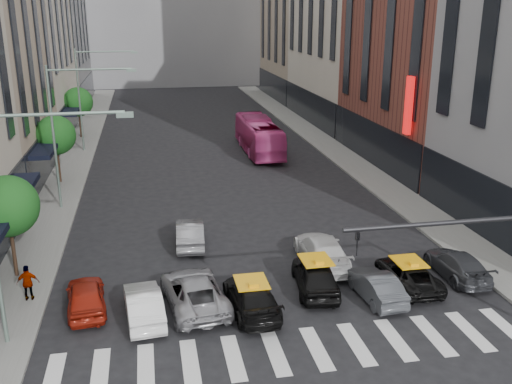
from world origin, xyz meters
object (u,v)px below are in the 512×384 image
streetlamp_mid (68,118)px  bus (259,136)px  pedestrian_far (28,283)px  car_red (86,296)px  taxi_left (251,297)px  car_white_front (144,304)px  streetlamp_near (15,198)px  streetlamp_far (89,86)px  taxi_center (315,275)px

streetlamp_mid → bus: bearing=41.0°
pedestrian_far → car_red: bearing=153.9°
taxi_left → bus: (5.85, 27.90, 0.87)m
car_white_front → streetlamp_mid: bearing=-79.7°
car_red → taxi_left: car_red is taller
streetlamp_mid → car_white_front: streetlamp_mid is taller
streetlamp_near → bus: streetlamp_near is taller
streetlamp_mid → streetlamp_far: 16.00m
car_red → bus: 29.45m
streetlamp_near → streetlamp_mid: size_ratio=1.00×
streetlamp_mid → pedestrian_far: (-0.70, -12.66, -4.94)m
taxi_left → taxi_center: 3.46m
streetlamp_near → taxi_center: bearing=9.9°
taxi_center → pedestrian_far: size_ratio=2.71×
car_white_front → bus: bearing=-116.0°
car_red → bus: (12.78, 26.52, 0.87)m
car_red → car_white_front: car_white_front is taller
car_white_front → taxi_center: bearing=-177.3°
taxi_left → streetlamp_far: bearing=-77.2°
streetlamp_far → taxi_left: streetlamp_far is taller
car_white_front → taxi_center: size_ratio=0.93×
streetlamp_far → taxi_center: (11.94, -29.92, -5.16)m
pedestrian_far → streetlamp_far: bearing=-92.7°
car_white_front → pedestrian_far: 5.47m
streetlamp_mid → car_white_front: 16.46m
streetlamp_far → bus: streetlamp_far is taller
taxi_left → streetlamp_near: bearing=2.3°
streetlamp_far → pedestrian_far: (-0.70, -28.66, -4.94)m
streetlamp_mid → car_white_front: bearing=-74.3°
streetlamp_near → pedestrian_far: bearing=101.8°
streetlamp_far → car_red: 30.33m
streetlamp_near → streetlamp_far: size_ratio=1.00×
taxi_left → pedestrian_far: bearing=-18.0°
streetlamp_near → car_white_front: 6.80m
taxi_left → car_red: bearing=-14.2°
pedestrian_far → taxi_left: bearing=163.6°
streetlamp_near → pedestrian_far: 6.01m
streetlamp_mid → taxi_center: bearing=-49.4°
streetlamp_near → car_white_front: streetlamp_near is taller
streetlamp_near → taxi_center: (11.94, 2.08, -5.16)m
streetlamp_far → taxi_center: streetlamp_far is taller
bus → car_white_front: bearing=69.8°
streetlamp_far → car_white_front: bearing=-82.2°
pedestrian_far → car_white_front: bearing=153.1°
taxi_center → bus: (2.65, 26.62, 0.79)m
bus → streetlamp_mid: bearing=41.3°
taxi_left → taxi_center: size_ratio=1.05×
streetlamp_far → taxi_center: 32.63m
taxi_center → bus: size_ratio=0.40×
streetlamp_mid → pedestrian_far: 13.61m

